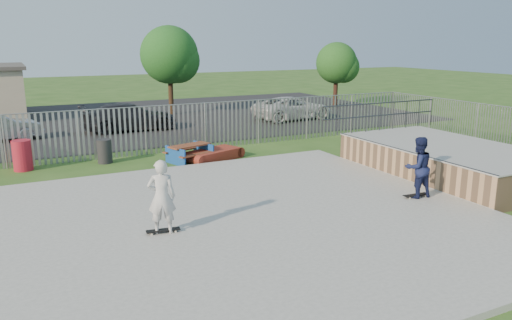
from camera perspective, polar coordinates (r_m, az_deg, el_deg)
name	(u,v)px	position (r m, az deg, el deg)	size (l,w,h in m)	color
ground	(200,230)	(12.58, -6.40, -8.00)	(120.00, 120.00, 0.00)	#2D531C
concrete_slab	(200,228)	(12.56, -6.41, -7.69)	(15.00, 12.00, 0.15)	gray
quarter_pipe	(447,160)	(18.52, 20.99, -0.01)	(5.50, 7.05, 2.19)	tan
fence	(179,152)	(16.77, -8.74, 0.95)	(26.04, 16.02, 2.00)	gray
picnic_table	(190,153)	(19.49, -7.58, 0.78)	(1.94, 1.75, 0.68)	brown
funbox	(214,155)	(19.76, -4.83, 0.60)	(2.29, 1.68, 0.41)	maroon
trash_bin_red	(22,155)	(19.91, -25.15, 0.48)	(0.67, 0.67, 1.11)	#AB1A2B
trash_bin_grey	(105,151)	(20.00, -16.92, 0.96)	(0.55, 0.55, 0.92)	#252527
parking_lot	(85,122)	(30.63, -18.91, 4.14)	(40.00, 18.00, 0.02)	black
car_dark	(130,117)	(26.89, -14.26, 4.79)	(1.98, 4.87, 1.41)	black
car_white	(293,108)	(29.91, 4.20, 5.94)	(2.23, 4.84, 1.35)	silver
tree_mid	(169,55)	(32.19, -9.88, 11.75)	(3.59, 3.59, 5.55)	#3C2818
tree_right	(336,63)	(36.85, 9.18, 10.88)	(2.93, 2.93, 4.52)	#391F16
skateboard_a	(416,196)	(15.31, 17.79, -3.90)	(0.81, 0.26, 0.08)	black
skateboard_b	(163,231)	(12.15, -10.56, -7.99)	(0.82, 0.31, 0.08)	black
skater_navy	(418,167)	(15.08, 18.02, -0.81)	(0.87, 0.68, 1.78)	#151C43
skater_white	(162,197)	(11.87, -10.73, -4.15)	(0.65, 0.43, 1.78)	silver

